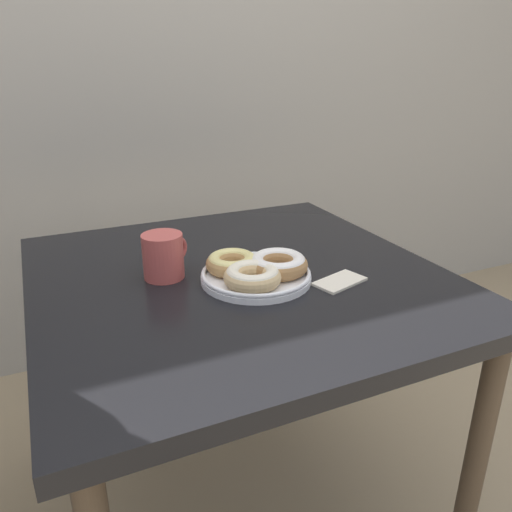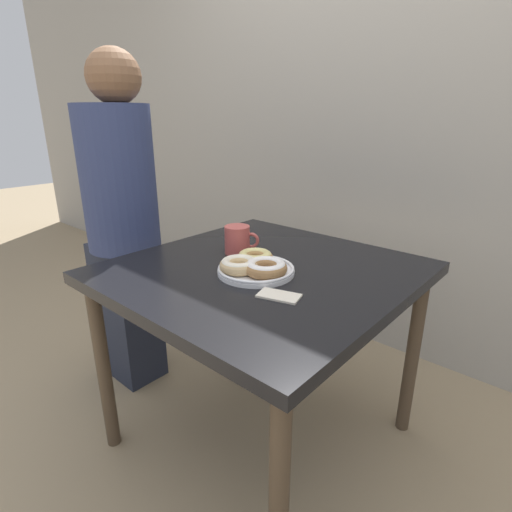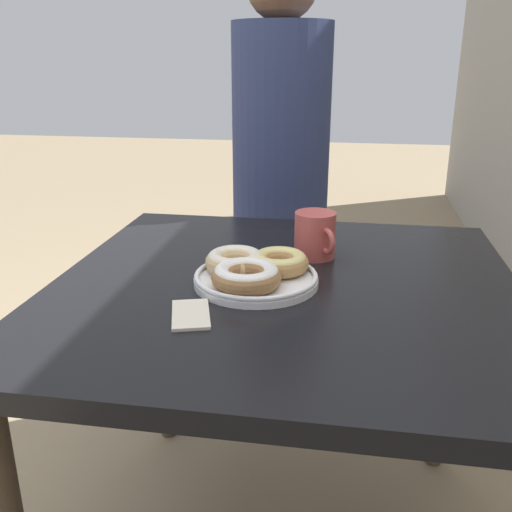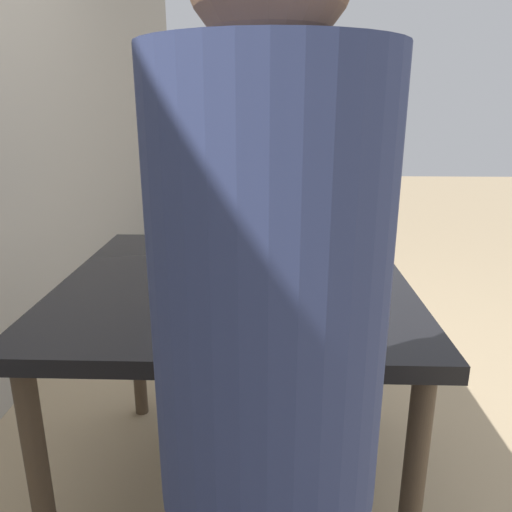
{
  "view_description": "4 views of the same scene",
  "coord_description": "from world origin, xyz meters",
  "px_view_note": "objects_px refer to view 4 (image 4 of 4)",
  "views": [
    {
      "loc": [
        -0.41,
        -0.85,
        1.19
      ],
      "look_at": [
        0.02,
        0.09,
        0.78
      ],
      "focal_mm": 35.0,
      "sensor_mm": 36.0,
      "label": 1
    },
    {
      "loc": [
        0.82,
        -0.82,
        1.21
      ],
      "look_at": [
        0.02,
        0.09,
        0.78
      ],
      "focal_mm": 28.0,
      "sensor_mm": 36.0,
      "label": 2
    },
    {
      "loc": [
        1.08,
        0.26,
        1.16
      ],
      "look_at": [
        0.02,
        0.09,
        0.78
      ],
      "focal_mm": 40.0,
      "sensor_mm": 36.0,
      "label": 3
    },
    {
      "loc": [
        -1.3,
        0.05,
        1.19
      ],
      "look_at": [
        0.02,
        0.09,
        0.78
      ],
      "focal_mm": 35.0,
      "sensor_mm": 36.0,
      "label": 4
    }
  ],
  "objects_px": {
    "dining_table": "(236,305)",
    "coffee_mug": "(210,281)",
    "donut_plate": "(258,267)",
    "napkin": "(288,258)",
    "person_figure": "(268,430)"
  },
  "relations": [
    {
      "from": "dining_table",
      "to": "coffee_mug",
      "type": "bearing_deg",
      "value": 163.2
    },
    {
      "from": "donut_plate",
      "to": "person_figure",
      "type": "bearing_deg",
      "value": -177.16
    },
    {
      "from": "coffee_mug",
      "to": "person_figure",
      "type": "height_order",
      "value": "person_figure"
    },
    {
      "from": "dining_table",
      "to": "person_figure",
      "type": "bearing_deg",
      "value": -172.16
    },
    {
      "from": "dining_table",
      "to": "coffee_mug",
      "type": "distance_m",
      "value": 0.21
    },
    {
      "from": "donut_plate",
      "to": "napkin",
      "type": "distance_m",
      "value": 0.19
    },
    {
      "from": "dining_table",
      "to": "person_figure",
      "type": "height_order",
      "value": "person_figure"
    },
    {
      "from": "dining_table",
      "to": "donut_plate",
      "type": "distance_m",
      "value": 0.13
    },
    {
      "from": "person_figure",
      "to": "napkin",
      "type": "bearing_deg",
      "value": -3.36
    },
    {
      "from": "napkin",
      "to": "coffee_mug",
      "type": "bearing_deg",
      "value": 150.19
    },
    {
      "from": "donut_plate",
      "to": "napkin",
      "type": "xyz_separation_m",
      "value": [
        0.17,
        -0.09,
        -0.03
      ]
    },
    {
      "from": "donut_plate",
      "to": "person_figure",
      "type": "relative_size",
      "value": 0.19
    },
    {
      "from": "person_figure",
      "to": "napkin",
      "type": "relative_size",
      "value": 10.82
    },
    {
      "from": "coffee_mug",
      "to": "person_figure",
      "type": "bearing_deg",
      "value": -165.05
    },
    {
      "from": "napkin",
      "to": "person_figure",
      "type": "bearing_deg",
      "value": 176.64
    }
  ]
}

